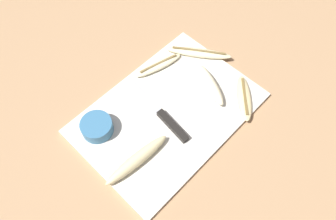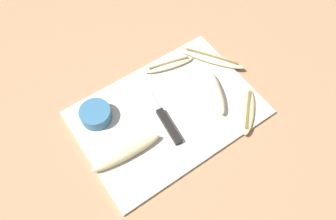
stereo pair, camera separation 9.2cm
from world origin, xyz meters
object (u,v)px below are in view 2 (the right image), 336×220
banana_ripe_center (247,111)px  banana_soft_right (126,153)px  banana_pale_long (169,65)px  banana_bright_far (216,92)px  knife (165,120)px  prep_bowl (96,114)px  banana_cream_curved (211,58)px

banana_ripe_center → banana_soft_right: bearing=166.7°
banana_pale_long → banana_bright_far: bearing=-73.0°
knife → banana_bright_far: (0.17, -0.01, 0.01)m
banana_bright_far → banana_pale_long: banana_bright_far is taller
banana_bright_far → prep_bowl: 0.35m
knife → prep_bowl: prep_bowl is taller
banana_ripe_center → prep_bowl: size_ratio=1.61×
banana_ripe_center → banana_soft_right: banana_soft_right is taller
banana_ripe_center → banana_pale_long: same height
banana_bright_far → banana_ripe_center: banana_bright_far is taller
knife → banana_pale_long: bearing=58.6°
banana_soft_right → prep_bowl: 0.15m
banana_cream_curved → prep_bowl: size_ratio=2.19×
banana_bright_far → banana_cream_curved: banana_bright_far is taller
banana_bright_far → banana_cream_curved: (0.07, 0.11, -0.01)m
prep_bowl → banana_soft_right: bearing=-85.6°
banana_soft_right → banana_ripe_center: bearing=-13.3°
banana_ripe_center → banana_bright_far: bearing=111.5°
knife → banana_ripe_center: (0.21, -0.11, 0.00)m
knife → banana_pale_long: banana_pale_long is taller
banana_bright_far → banana_cream_curved: 0.13m
knife → banana_ripe_center: 0.24m
knife → banana_bright_far: banana_bright_far is taller
banana_ripe_center → banana_pale_long: 0.28m
knife → banana_pale_long: (0.12, 0.16, 0.00)m
banana_ripe_center → banana_pale_long: bearing=108.7°
knife → prep_bowl: 0.20m
banana_bright_far → prep_bowl: prep_bowl is taller
banana_ripe_center → banana_cream_curved: banana_cream_curved is taller
banana_bright_far → banana_cream_curved: size_ratio=0.80×
banana_bright_far → banana_soft_right: size_ratio=0.76×
banana_pale_long → banana_soft_right: banana_soft_right is taller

